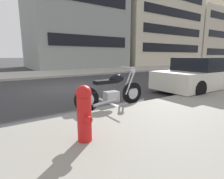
# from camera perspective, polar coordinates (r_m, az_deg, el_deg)

# --- Properties ---
(ground_plane) EXTENTS (260.00, 260.00, 0.00)m
(ground_plane) POSITION_cam_1_polar(r_m,az_deg,el_deg) (8.42, -12.97, 0.67)
(ground_plane) COLOR #333335
(sidewalk_far_curb) EXTENTS (120.00, 5.00, 0.14)m
(sidewalk_far_curb) POSITION_cam_1_polar(r_m,az_deg,el_deg) (20.67, 12.74, 6.74)
(sidewalk_far_curb) COLOR #ADA89E
(sidewalk_far_curb) RESTS_ON ground
(parking_stall_stripe) EXTENTS (0.12, 2.20, 0.01)m
(parking_stall_stripe) POSITION_cam_1_polar(r_m,az_deg,el_deg) (5.43, -0.11, -4.54)
(parking_stall_stripe) COLOR silver
(parking_stall_stripe) RESTS_ON ground
(parked_motorcycle) EXTENTS (2.18, 0.62, 1.13)m
(parked_motorcycle) POSITION_cam_1_polar(r_m,az_deg,el_deg) (4.96, 0.02, -0.90)
(parked_motorcycle) COLOR black
(parked_motorcycle) RESTS_ON ground
(parked_car_far_down_curb) EXTENTS (4.25, 1.88, 1.36)m
(parked_car_far_down_curb) POSITION_cam_1_polar(r_m,az_deg,el_deg) (8.31, 26.70, 4.13)
(parked_car_far_down_curb) COLOR beige
(parked_car_far_down_curb) RESTS_ON ground
(fire_hydrant) EXTENTS (0.24, 0.36, 0.88)m
(fire_hydrant) POSITION_cam_1_polar(r_m,az_deg,el_deg) (2.74, -8.93, -7.09)
(fire_hydrant) COLOR red
(fire_hydrant) RESTS_ON sidewalk_near_curb
(townhouse_mid_block) EXTENTS (10.15, 10.13, 13.17)m
(townhouse_mid_block) POSITION_cam_1_polar(r_m,az_deg,el_deg) (23.77, -12.88, 23.05)
(townhouse_mid_block) COLOR #939993
(townhouse_mid_block) RESTS_ON ground
(townhouse_near_left) EXTENTS (14.09, 8.15, 11.33)m
(townhouse_near_left) POSITION_cam_1_polar(r_m,az_deg,el_deg) (30.03, 13.18, 18.62)
(townhouse_near_left) COLOR beige
(townhouse_near_left) RESTS_ON ground
(townhouse_behind_pole) EXTENTS (15.41, 11.13, 9.71)m
(townhouse_behind_pole) POSITION_cam_1_polar(r_m,az_deg,el_deg) (42.89, 26.14, 14.30)
(townhouse_behind_pole) COLOR beige
(townhouse_behind_pole) RESTS_ON ground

